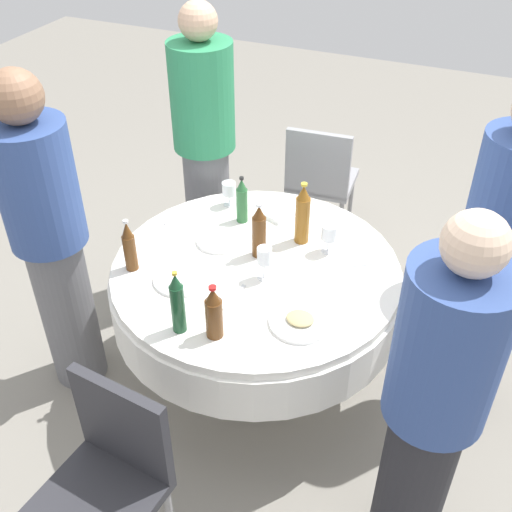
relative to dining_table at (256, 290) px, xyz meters
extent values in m
plane|color=gray|center=(0.00, 0.00, -0.59)|extent=(10.00, 10.00, 0.00)
cylinder|color=white|center=(0.00, 0.00, 0.13)|extent=(1.31, 1.31, 0.04)
cylinder|color=white|center=(0.00, 0.00, 0.00)|extent=(1.34, 1.34, 0.22)
cylinder|color=slate|center=(0.00, 0.00, -0.35)|extent=(0.14, 0.14, 0.48)
cylinder|color=slate|center=(0.00, 0.00, -0.58)|extent=(0.56, 0.56, 0.03)
cylinder|color=#2D6B38|center=(-0.21, 0.31, 0.24)|extent=(0.06, 0.06, 0.18)
cone|color=#2D6B38|center=(-0.21, 0.31, 0.36)|extent=(0.05, 0.05, 0.06)
cylinder|color=black|center=(-0.21, 0.31, 0.39)|extent=(0.02, 0.02, 0.01)
cylinder|color=#593314|center=(0.03, -0.48, 0.24)|extent=(0.07, 0.07, 0.17)
cone|color=#593314|center=(0.03, -0.48, 0.35)|extent=(0.06, 0.06, 0.06)
cylinder|color=red|center=(0.03, -0.48, 0.39)|extent=(0.03, 0.03, 0.01)
cylinder|color=#593314|center=(-0.02, 0.08, 0.25)|extent=(0.06, 0.06, 0.20)
cone|color=#593314|center=(-0.02, 0.08, 0.39)|extent=(0.06, 0.06, 0.06)
cylinder|color=silver|center=(-0.02, 0.08, 0.42)|extent=(0.03, 0.03, 0.01)
cylinder|color=#194728|center=(-0.12, -0.50, 0.26)|extent=(0.06, 0.06, 0.22)
cone|color=#194728|center=(-0.12, -0.50, 0.40)|extent=(0.05, 0.05, 0.06)
cylinder|color=gold|center=(-0.12, -0.50, 0.44)|extent=(0.02, 0.02, 0.01)
cylinder|color=#593314|center=(-0.51, -0.24, 0.24)|extent=(0.06, 0.06, 0.17)
cone|color=#593314|center=(-0.51, -0.24, 0.36)|extent=(0.05, 0.05, 0.07)
cylinder|color=silver|center=(-0.51, -0.24, 0.40)|extent=(0.02, 0.02, 0.01)
cylinder|color=#8C5619|center=(0.12, 0.26, 0.27)|extent=(0.07, 0.07, 0.24)
cone|color=#8C5619|center=(0.12, 0.26, 0.42)|extent=(0.06, 0.06, 0.07)
cylinder|color=gold|center=(0.12, 0.26, 0.46)|extent=(0.03, 0.03, 0.01)
cylinder|color=white|center=(0.07, -0.07, 0.15)|extent=(0.06, 0.06, 0.00)
cylinder|color=white|center=(0.07, -0.07, 0.19)|extent=(0.01, 0.01, 0.08)
cylinder|color=white|center=(0.07, -0.07, 0.27)|extent=(0.06, 0.06, 0.08)
cylinder|color=gold|center=(0.07, -0.07, 0.25)|extent=(0.05, 0.05, 0.03)
cylinder|color=white|center=(-0.33, 0.42, 0.15)|extent=(0.06, 0.06, 0.00)
cylinder|color=white|center=(-0.33, 0.42, 0.18)|extent=(0.01, 0.01, 0.06)
cylinder|color=white|center=(-0.33, 0.42, 0.25)|extent=(0.07, 0.07, 0.07)
cylinder|color=white|center=(0.27, 0.23, 0.15)|extent=(0.06, 0.06, 0.00)
cylinder|color=white|center=(0.27, 0.23, 0.19)|extent=(0.01, 0.01, 0.07)
cylinder|color=white|center=(0.27, 0.23, 0.26)|extent=(0.07, 0.07, 0.07)
cylinder|color=white|center=(-0.26, -0.23, 0.16)|extent=(0.25, 0.25, 0.02)
cylinder|color=white|center=(0.31, -0.28, 0.16)|extent=(0.25, 0.25, 0.02)
ellipsoid|color=tan|center=(0.31, -0.28, 0.18)|extent=(0.11, 0.10, 0.02)
cylinder|color=white|center=(-0.24, 0.10, 0.16)|extent=(0.21, 0.21, 0.02)
cube|color=silver|center=(0.42, 0.18, 0.15)|extent=(0.16, 0.11, 0.00)
cube|color=silver|center=(-0.49, 0.20, 0.15)|extent=(0.13, 0.15, 0.00)
cube|color=silver|center=(0.00, -0.24, 0.15)|extent=(0.03, 0.18, 0.00)
cube|color=white|center=(-0.06, 0.43, 0.16)|extent=(0.18, 0.18, 0.02)
cylinder|color=#26262B|center=(0.99, 0.32, -0.16)|extent=(0.26, 0.26, 0.85)
cylinder|color=#26262B|center=(0.89, -0.57, -0.19)|extent=(0.26, 0.26, 0.81)
cylinder|color=#334C8C|center=(0.89, -0.57, 0.51)|extent=(0.34, 0.34, 0.59)
sphere|color=beige|center=(0.89, -0.57, 0.90)|extent=(0.19, 0.19, 0.19)
cylinder|color=slate|center=(-0.86, -0.33, -0.16)|extent=(0.26, 0.26, 0.85)
cylinder|color=#334C8C|center=(-0.86, -0.33, 0.55)|extent=(0.34, 0.34, 0.56)
sphere|color=#8C664C|center=(-0.86, -0.33, 0.94)|extent=(0.22, 0.22, 0.22)
cylinder|color=slate|center=(-0.60, 0.68, -0.14)|extent=(0.26, 0.26, 0.90)
cylinder|color=#2D8C59|center=(-0.60, 0.68, 0.60)|extent=(0.34, 0.34, 0.57)
sphere|color=#D8AD8C|center=(-0.60, 0.68, 0.98)|extent=(0.20, 0.20, 0.20)
cube|color=#2D2D33|center=(-0.13, -1.13, -0.14)|extent=(0.44, 0.44, 0.04)
cube|color=#2D2D33|center=(-0.11, -0.95, 0.07)|extent=(0.40, 0.09, 0.42)
cylinder|color=gray|center=(-0.28, -0.94, -0.38)|extent=(0.03, 0.03, 0.43)
cube|color=#99999E|center=(-0.10, 1.33, -0.14)|extent=(0.43, 0.43, 0.04)
cube|color=#99999E|center=(-0.09, 1.16, 0.07)|extent=(0.40, 0.07, 0.42)
cylinder|color=gray|center=(0.05, 1.52, -0.38)|extent=(0.03, 0.03, 0.43)
cylinder|color=gray|center=(-0.28, 1.49, -0.38)|extent=(0.03, 0.03, 0.43)
cylinder|color=gray|center=(0.08, 1.18, -0.38)|extent=(0.03, 0.03, 0.43)
cylinder|color=gray|center=(-0.26, 1.15, -0.38)|extent=(0.03, 0.03, 0.43)
camera|label=1|loc=(0.87, -2.03, 1.86)|focal=43.10mm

